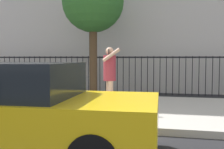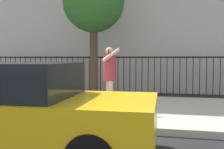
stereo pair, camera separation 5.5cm
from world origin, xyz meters
The scene contains 7 objects.
ground_plane centered at (0.00, 0.00, 0.00)m, with size 60.00×60.00×0.00m, color black.
sidewalk centered at (0.00, 2.20, 0.07)m, with size 28.00×4.40×0.15m, color #B2ADA3.
iron_fence centered at (0.00, 5.90, 1.02)m, with size 12.03×0.04×1.60m.
taxi_yellow centered at (0.26, -1.44, 0.70)m, with size 4.26×1.97×1.45m.
pedestrian_on_phone centered at (0.96, 1.86, 1.12)m, with size 0.57×0.72×1.66m.
street_bench centered at (-2.83, 3.61, 0.65)m, with size 1.60×0.45×0.95m.
street_tree_near centered at (-0.32, 4.67, 3.63)m, with size 2.35×2.35×4.85m.
Camera 2 is at (2.63, -5.22, 1.53)m, focal length 42.95 mm.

